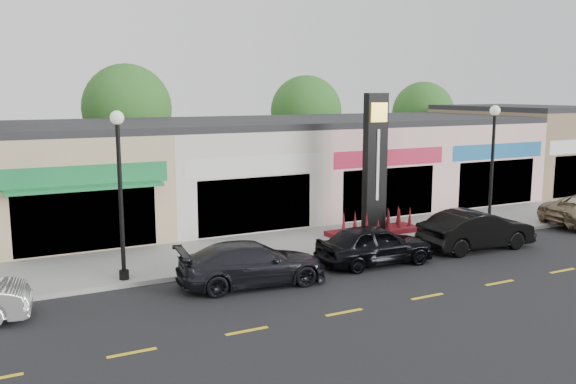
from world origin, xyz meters
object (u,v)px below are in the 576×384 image
car_black_sedan (375,244)px  car_black_conv (477,230)px  lamp_east_near (493,155)px  car_dark_sedan (252,264)px  lamp_west_near (120,178)px  pylon_sign (374,185)px

car_black_sedan → car_black_conv: size_ratio=0.91×
lamp_east_near → car_black_sedan: bearing=-166.1°
car_dark_sedan → car_black_sedan: bearing=-82.3°
lamp_west_near → pylon_sign: bearing=8.8°
lamp_east_near → car_black_conv: (-2.54, -1.87, -2.69)m
car_dark_sedan → car_black_sedan: 4.91m
pylon_sign → car_black_conv: pylon_sign is taller
pylon_sign → car_black_sedan: pylon_sign is taller
car_dark_sedan → car_black_conv: bearing=-83.5°
lamp_east_near → car_black_sedan: 8.10m
lamp_west_near → car_dark_sedan: bearing=-28.3°
lamp_west_near → lamp_east_near: same height
lamp_west_near → lamp_east_near: size_ratio=1.00×
lamp_east_near → car_black_conv: size_ratio=1.15×
lamp_east_near → pylon_sign: size_ratio=0.91×
lamp_west_near → car_black_sedan: size_ratio=1.26×
lamp_west_near → car_black_conv: size_ratio=1.15×
car_black_sedan → car_black_conv: bearing=-87.5°
lamp_west_near → car_dark_sedan: lamp_west_near is taller
lamp_east_near → lamp_west_near: bearing=180.0°
car_black_sedan → car_dark_sedan: bearing=94.8°
car_black_sedan → lamp_east_near: bearing=-73.2°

